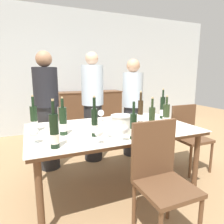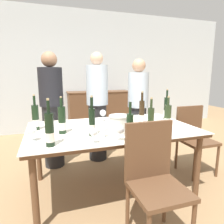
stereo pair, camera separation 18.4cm
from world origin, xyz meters
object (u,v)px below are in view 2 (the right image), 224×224
Objects in this scene: wine_bottle_3 at (130,127)px; wine_glass_5 at (103,113)px; wine_bottle_1 at (168,117)px; wine_glass_2 at (130,118)px; wine_bottle_2 at (50,131)px; wine_bottle_4 at (92,122)px; chair_right_end at (194,134)px; ice_bucket at (119,124)px; wine_glass_4 at (94,133)px; dining_table at (112,133)px; wine_bottle_8 at (62,121)px; chair_near_front at (154,174)px; person_guest_right at (138,109)px; wine_bottle_0 at (151,121)px; wine_bottle_7 at (166,109)px; sideboard_cabinet at (99,111)px; wine_bottle_5 at (36,118)px; wine_bottle_6 at (142,113)px; wine_glass_3 at (32,131)px; wine_glass_0 at (105,129)px; wine_glass_1 at (120,130)px; person_host at (52,111)px; person_guest_left at (97,108)px.

wine_bottle_3 is 0.76m from wine_glass_5.
wine_bottle_1 is 0.43m from wine_glass_2.
wine_bottle_4 is (0.40, 0.17, 0.00)m from wine_bottle_2.
chair_right_end is (1.19, 0.53, -0.34)m from wine_bottle_3.
wine_glass_4 is (-0.32, -0.21, -0.00)m from ice_bucket.
dining_table is at bearing 39.06° from wine_bottle_4.
dining_table is at bearing 5.93° from wine_bottle_8.
chair_near_front is at bearing -37.88° from wine_glass_4.
wine_bottle_1 reaches higher than ice_bucket.
wine_bottle_3 is 1.45m from person_guest_right.
wine_bottle_0 is 1.23m from person_guest_right.
wine_bottle_7 reaches higher than wine_glass_2.
wine_bottle_5 is (-1.31, -2.31, 0.41)m from sideboard_cabinet.
chair_near_front is at bearing -77.68° from wine_bottle_3.
wine_glass_3 is at bearing -169.48° from wine_bottle_6.
wine_bottle_8 is 2.72× the size of wine_glass_4.
dining_table is 0.59m from wine_bottle_8.
chair_near_front is 1.42m from chair_right_end.
wine_glass_2 is (0.41, 0.36, 0.00)m from wine_glass_0.
wine_bottle_1 is 0.76m from chair_right_end.
wine_bottle_0 is 0.92× the size of wine_bottle_6.
wine_bottle_6 is 2.62× the size of wine_glass_1.
wine_bottle_5 is 2.67× the size of wine_glass_3.
wine_bottle_4 is 2.74× the size of wine_glass_3.
wine_bottle_6 is 2.62× the size of wine_glass_5.
wine_bottle_7 is at bearing 26.16° from wine_glass_0.
person_host reaches higher than wine_glass_2.
wine_bottle_0 is 1.14m from wine_glass_3.
wine_bottle_2 is at bearing -176.23° from wine_bottle_0.
wine_glass_0 is at bearing -149.34° from wine_bottle_6.
wine_bottle_1 is at bearing -6.17° from wine_bottle_8.
wine_bottle_5 reaches higher than sideboard_cabinet.
wine_glass_4 is at bearing -59.52° from wine_bottle_8.
wine_glass_4 is at bearing -124.75° from dining_table.
wine_glass_3 is 1.87m from person_guest_right.
wine_bottle_2 is at bearing -159.23° from wine_bottle_7.
wine_bottle_2 is 1.60m from wine_bottle_7.
wine_bottle_8 is 0.63m from wine_glass_1.
person_guest_right is at bearing 51.22° from wine_glass_4.
dining_table is 12.02× the size of wine_glass_1.
chair_near_front is at bearing -31.28° from wine_glass_3.
dining_table is at bearing -11.71° from wine_bottle_5.
wine_bottle_0 reaches higher than wine_glass_1.
person_guest_left is at bearing 117.73° from wine_bottle_1.
person_host reaches higher than wine_bottle_2.
wine_glass_3 is (-0.65, 0.10, 0.01)m from wine_glass_0.
wine_bottle_5 is 0.95× the size of wine_bottle_7.
sideboard_cabinet is at bearing 74.61° from wine_glass_4.
ice_bucket is 0.92m from wine_bottle_5.
wine_bottle_1 is at bearing 22.62° from wine_glass_1.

